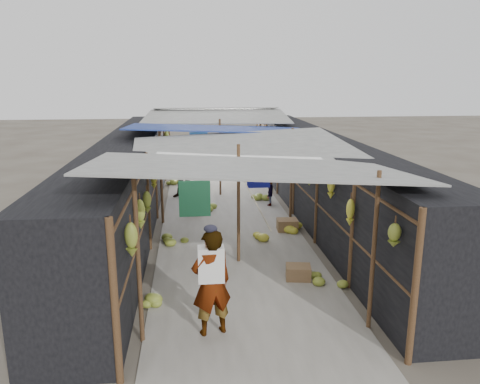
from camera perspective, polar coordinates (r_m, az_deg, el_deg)
name	(u,v)px	position (r m, az deg, el deg)	size (l,w,h in m)	color
ground	(258,334)	(7.73, 2.24, -16.93)	(80.00, 80.00, 0.00)	#6B6356
aisle_slab	(226,216)	(13.68, -1.70, -2.89)	(3.60, 16.00, 0.02)	#9E998E
stall_left	(130,180)	(13.47, -13.27, 1.48)	(1.40, 15.00, 2.30)	black
stall_right	(318,175)	(13.86, 9.47, 2.01)	(1.40, 15.00, 2.30)	black
crate_near	(298,273)	(9.55, 7.11, -9.73)	(0.49, 0.39, 0.29)	#855E44
crate_mid	(287,225)	(12.39, 5.77, -4.05)	(0.53, 0.42, 0.32)	#855E44
crate_back	(195,210)	(13.80, -5.45, -2.20)	(0.47, 0.38, 0.30)	#855E44
black_basin	(253,180)	(18.11, 1.57, 1.53)	(0.57, 0.57, 0.17)	black
vendor_elderly	(211,283)	(7.35, -3.51, -11.00)	(0.63, 0.42, 1.74)	silver
shopper_blue	(185,172)	(15.62, -6.73, 2.49)	(0.87, 0.68, 1.80)	#1E4899
vendor_seated	(269,191)	(14.64, 3.57, 0.14)	(0.63, 0.36, 0.97)	#544D48
market_canopy	(225,132)	(13.52, -1.79, 7.29)	(5.62, 15.20, 2.77)	brown
hanging_bananas	(229,161)	(13.13, -1.34, 3.75)	(3.96, 14.10, 0.81)	olive
floor_bananas	(237,215)	(13.20, -0.36, -2.84)	(3.93, 10.26, 0.35)	olive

